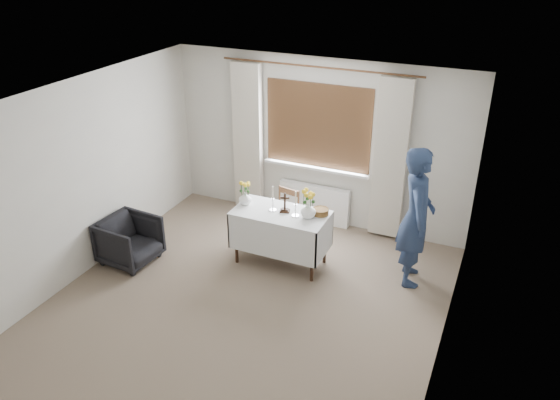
{
  "coord_description": "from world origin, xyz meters",
  "views": [
    {
      "loc": [
        2.54,
        -4.58,
        4.04
      ],
      "look_at": [
        0.09,
        0.94,
        1.05
      ],
      "focal_mm": 35.0,
      "sensor_mm": 36.0,
      "label": 1
    }
  ],
  "objects_px": {
    "flower_vase_left": "(245,198)",
    "altar_table": "(281,238)",
    "person": "(416,217)",
    "wooden_cross": "(285,202)",
    "flower_vase_right": "(308,210)",
    "armchair": "(130,241)",
    "wooden_chair": "(283,218)"
  },
  "relations": [
    {
      "from": "wooden_chair",
      "to": "armchair",
      "type": "xyz_separation_m",
      "value": [
        -1.67,
        -1.28,
        -0.09
      ]
    },
    {
      "from": "wooden_chair",
      "to": "wooden_cross",
      "type": "bearing_deg",
      "value": -52.32
    },
    {
      "from": "altar_table",
      "to": "wooden_cross",
      "type": "bearing_deg",
      "value": 38.88
    },
    {
      "from": "flower_vase_left",
      "to": "altar_table",
      "type": "bearing_deg",
      "value": -2.4
    },
    {
      "from": "person",
      "to": "wooden_cross",
      "type": "relative_size",
      "value": 6.69
    },
    {
      "from": "person",
      "to": "wooden_cross",
      "type": "height_order",
      "value": "person"
    },
    {
      "from": "wooden_chair",
      "to": "armchair",
      "type": "bearing_deg",
      "value": -132.01
    },
    {
      "from": "flower_vase_right",
      "to": "armchair",
      "type": "bearing_deg",
      "value": -160.1
    },
    {
      "from": "altar_table",
      "to": "wooden_chair",
      "type": "height_order",
      "value": "wooden_chair"
    },
    {
      "from": "armchair",
      "to": "flower_vase_right",
      "type": "distance_m",
      "value": 2.44
    },
    {
      "from": "armchair",
      "to": "person",
      "type": "height_order",
      "value": "person"
    },
    {
      "from": "armchair",
      "to": "flower_vase_right",
      "type": "relative_size",
      "value": 3.41
    },
    {
      "from": "flower_vase_right",
      "to": "flower_vase_left",
      "type": "bearing_deg",
      "value": 179.36
    },
    {
      "from": "altar_table",
      "to": "wooden_chair",
      "type": "bearing_deg",
      "value": 111.03
    },
    {
      "from": "altar_table",
      "to": "flower_vase_left",
      "type": "distance_m",
      "value": 0.7
    },
    {
      "from": "flower_vase_left",
      "to": "flower_vase_right",
      "type": "xyz_separation_m",
      "value": [
        0.9,
        -0.01,
        0.01
      ]
    },
    {
      "from": "armchair",
      "to": "person",
      "type": "xyz_separation_m",
      "value": [
        3.53,
        1.12,
        0.58
      ]
    },
    {
      "from": "altar_table",
      "to": "flower_vase_left",
      "type": "bearing_deg",
      "value": 177.6
    },
    {
      "from": "altar_table",
      "to": "flower_vase_right",
      "type": "xyz_separation_m",
      "value": [
        0.38,
        0.01,
        0.48
      ]
    },
    {
      "from": "wooden_chair",
      "to": "wooden_cross",
      "type": "distance_m",
      "value": 0.71
    },
    {
      "from": "armchair",
      "to": "person",
      "type": "relative_size",
      "value": 0.39
    },
    {
      "from": "altar_table",
      "to": "wooden_chair",
      "type": "distance_m",
      "value": 0.52
    },
    {
      "from": "person",
      "to": "wooden_chair",
      "type": "bearing_deg",
      "value": 69.74
    },
    {
      "from": "wooden_cross",
      "to": "flower_vase_left",
      "type": "xyz_separation_m",
      "value": [
        -0.57,
        -0.01,
        -0.05
      ]
    },
    {
      "from": "altar_table",
      "to": "flower_vase_right",
      "type": "relative_size",
      "value": 6.07
    },
    {
      "from": "wooden_cross",
      "to": "flower_vase_right",
      "type": "xyz_separation_m",
      "value": [
        0.33,
        -0.02,
        -0.03
      ]
    },
    {
      "from": "altar_table",
      "to": "person",
      "type": "height_order",
      "value": "person"
    },
    {
      "from": "armchair",
      "to": "flower_vase_left",
      "type": "bearing_deg",
      "value": -54.18
    },
    {
      "from": "altar_table",
      "to": "armchair",
      "type": "bearing_deg",
      "value": -156.79
    },
    {
      "from": "flower_vase_left",
      "to": "flower_vase_right",
      "type": "bearing_deg",
      "value": -0.64
    },
    {
      "from": "wooden_chair",
      "to": "wooden_cross",
      "type": "height_order",
      "value": "wooden_cross"
    },
    {
      "from": "person",
      "to": "flower_vase_right",
      "type": "distance_m",
      "value": 1.33
    }
  ]
}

